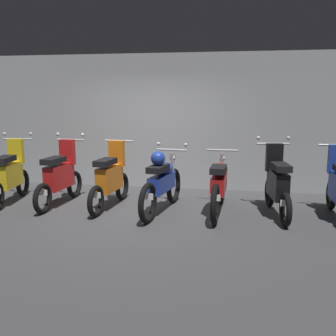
{
  "coord_description": "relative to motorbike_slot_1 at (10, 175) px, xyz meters",
  "views": [
    {
      "loc": [
        1.69,
        -6.26,
        1.94
      ],
      "look_at": [
        0.57,
        0.3,
        0.75
      ],
      "focal_mm": 41.89,
      "sensor_mm": 36.0,
      "label": 1
    }
  ],
  "objects": [
    {
      "name": "motorbike_slot_3",
      "position": [
        1.94,
        0.01,
        -0.0
      ],
      "size": [
        0.56,
        1.68,
        1.18
      ],
      "color": "black",
      "rests_on": "ground"
    },
    {
      "name": "motorbike_slot_6",
      "position": [
        4.83,
        0.02,
        0.0
      ],
      "size": [
        0.59,
        1.68,
        1.29
      ],
      "color": "black",
      "rests_on": "ground"
    },
    {
      "name": "motorbike_slot_2",
      "position": [
        0.97,
        0.03,
        0.0
      ],
      "size": [
        0.59,
        1.68,
        1.29
      ],
      "color": "black",
      "rests_on": "ground"
    },
    {
      "name": "motorbike_slot_5",
      "position": [
        3.87,
        -0.01,
        -0.04
      ],
      "size": [
        0.56,
        1.95,
        1.03
      ],
      "color": "black",
      "rests_on": "ground"
    },
    {
      "name": "ground_plane",
      "position": [
        2.42,
        -0.3,
        -0.53
      ],
      "size": [
        80.0,
        80.0,
        0.0
      ],
      "primitive_type": "plane",
      "color": "#424244"
    },
    {
      "name": "motorbike_slot_1",
      "position": [
        0.0,
        0.0,
        0.0
      ],
      "size": [
        0.59,
        1.68,
        1.29
      ],
      "color": "black",
      "rests_on": "ground"
    },
    {
      "name": "back_wall",
      "position": [
        2.42,
        1.86,
        0.91
      ],
      "size": [
        16.0,
        0.3,
        2.87
      ],
      "primitive_type": "cube",
      "color": "#9EA0A3",
      "rests_on": "ground"
    },
    {
      "name": "motorbike_slot_4",
      "position": [
        2.9,
        -0.13,
        0.0
      ],
      "size": [
        0.58,
        1.94,
        1.15
      ],
      "color": "black",
      "rests_on": "ground"
    }
  ]
}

